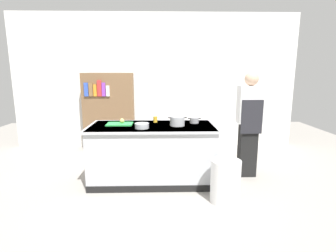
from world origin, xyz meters
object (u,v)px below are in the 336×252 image
(mixing_bowl, at_px, (142,126))
(person_chef, at_px, (249,122))
(sauce_pan, at_px, (194,120))
(trash_bin, at_px, (225,181))
(stock_pot, at_px, (177,121))
(juice_cup, at_px, (155,119))
(onion, at_px, (122,121))
(bookshelf, at_px, (109,112))

(mixing_bowl, distance_m, person_chef, 1.76)
(sauce_pan, height_order, trash_bin, sauce_pan)
(mixing_bowl, relative_size, person_chef, 0.12)
(stock_pot, bearing_deg, person_chef, 9.02)
(stock_pot, height_order, juice_cup, stock_pot)
(mixing_bowl, bearing_deg, stock_pot, 19.01)
(juice_cup, relative_size, trash_bin, 0.17)
(onion, relative_size, trash_bin, 0.13)
(juice_cup, bearing_deg, mixing_bowl, -111.92)
(stock_pot, distance_m, person_chef, 1.20)
(stock_pot, bearing_deg, onion, 171.15)
(sauce_pan, bearing_deg, trash_bin, -71.60)
(juice_cup, height_order, bookshelf, bookshelf)
(mixing_bowl, distance_m, juice_cup, 0.50)
(stock_pot, relative_size, person_chef, 0.17)
(onion, height_order, juice_cup, juice_cup)
(sauce_pan, relative_size, trash_bin, 0.36)
(onion, xyz_separation_m, person_chef, (2.05, 0.05, -0.04))
(onion, bearing_deg, sauce_pan, 3.66)
(bookshelf, bearing_deg, juice_cup, -55.33)
(stock_pot, distance_m, juice_cup, 0.45)
(mixing_bowl, relative_size, juice_cup, 2.09)
(sauce_pan, relative_size, person_chef, 0.12)
(onion, distance_m, juice_cup, 0.55)
(onion, relative_size, mixing_bowl, 0.36)
(trash_bin, xyz_separation_m, bookshelf, (-2.01, 2.55, 0.56))
(trash_bin, bearing_deg, mixing_bowl, 154.39)
(person_chef, height_order, bookshelf, person_chef)
(trash_bin, relative_size, bookshelf, 0.34)
(stock_pot, bearing_deg, bookshelf, 127.75)
(onion, distance_m, trash_bin, 1.83)
(mixing_bowl, bearing_deg, onion, 136.52)
(juice_cup, bearing_deg, sauce_pan, -6.55)
(bookshelf, bearing_deg, trash_bin, -51.72)
(juice_cup, bearing_deg, stock_pot, -39.25)
(stock_pot, relative_size, mixing_bowl, 1.40)
(trash_bin, bearing_deg, juice_cup, 133.16)
(sauce_pan, bearing_deg, mixing_bowl, -154.46)
(stock_pot, bearing_deg, sauce_pan, 35.89)
(stock_pot, height_order, mixing_bowl, stock_pot)
(juice_cup, relative_size, bookshelf, 0.06)
(juice_cup, xyz_separation_m, person_chef, (1.53, -0.09, -0.04))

